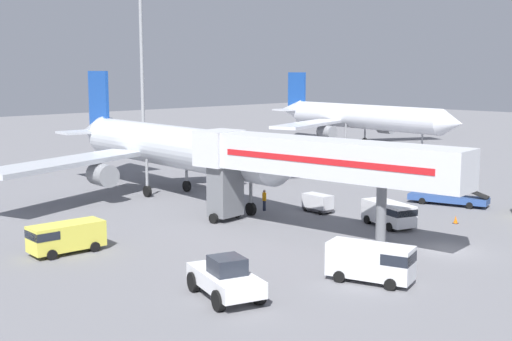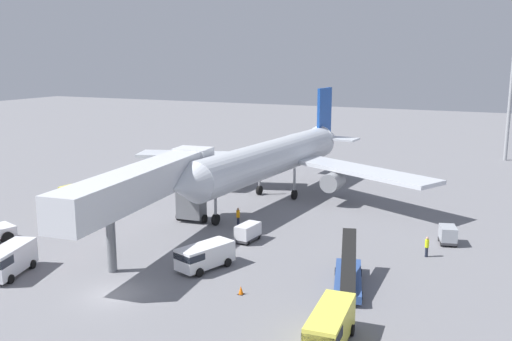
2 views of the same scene
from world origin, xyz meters
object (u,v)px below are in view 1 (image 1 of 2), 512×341
object	(u,v)px
baggage_cart_mid_center	(318,202)
ground_crew_worker_foreground	(392,179)
apron_light_mast	(141,18)
baggage_cart_rear_right	(367,174)
ground_crew_worker_midground	(264,200)
airplane_background	(358,117)
belt_loader_truck	(448,196)
service_van_rear_left	(64,236)
safety_cone_alpha	(456,220)
service_van_far_left	(390,213)
jet_bridge	(305,161)
pushback_tug	(226,278)
service_van_near_left	(373,261)
airplane_at_gate	(169,146)

from	to	relation	value
baggage_cart_mid_center	ground_crew_worker_foreground	xyz separation A→B (m)	(15.02, 2.57, 0.04)
baggage_cart_mid_center	apron_light_mast	xyz separation A→B (m)	(19.58, 53.23, 19.28)
baggage_cart_rear_right	ground_crew_worker_midground	size ratio (longest dim) A/B	1.27
airplane_background	belt_loader_truck	bearing A→B (deg)	-133.28
ground_crew_worker_midground	service_van_rear_left	bearing A→B (deg)	-178.96
baggage_cart_rear_right	apron_light_mast	xyz separation A→B (m)	(3.38, 46.55, 19.26)
safety_cone_alpha	service_van_rear_left	bearing A→B (deg)	152.55
baggage_cart_mid_center	ground_crew_worker_midground	distance (m)	4.63
service_van_far_left	baggage_cart_mid_center	distance (m)	7.46
jet_bridge	airplane_background	size ratio (longest dim) A/B	0.58
service_van_far_left	airplane_background	world-z (taller)	airplane_background
belt_loader_truck	jet_bridge	bearing A→B (deg)	174.74
ground_crew_worker_foreground	apron_light_mast	distance (m)	54.37
belt_loader_truck	service_van_rear_left	xyz separation A→B (m)	(-33.01, 9.53, 0.38)
service_van_far_left	airplane_background	bearing A→B (deg)	39.48
baggage_cart_rear_right	ground_crew_worker_foreground	world-z (taller)	ground_crew_worker_foreground
baggage_cart_mid_center	ground_crew_worker_midground	bearing A→B (deg)	127.50
pushback_tug	ground_crew_worker_midground	xyz separation A→B (m)	(17.65, 14.55, -0.10)
belt_loader_truck	safety_cone_alpha	xyz separation A→B (m)	(-6.37, -4.30, -0.47)
service_van_near_left	apron_light_mast	xyz separation A→B (m)	(32.24, 68.06, 18.87)
baggage_cart_rear_right	airplane_background	world-z (taller)	airplane_background
jet_bridge	airplane_background	xyz separation A→B (m)	(50.91, 33.48, -0.84)
airplane_at_gate	baggage_cart_rear_right	world-z (taller)	airplane_at_gate
service_van_far_left	jet_bridge	bearing A→B (deg)	156.91
airplane_at_gate	airplane_background	world-z (taller)	airplane_at_gate
belt_loader_truck	service_van_near_left	world-z (taller)	belt_loader_truck
belt_loader_truck	service_van_rear_left	bearing A→B (deg)	163.89
jet_bridge	pushback_tug	distance (m)	15.59
ground_crew_worker_midground	airplane_background	distance (m)	53.30
pushback_tug	service_van_near_left	size ratio (longest dim) A/B	1.11
service_van_near_left	ground_crew_worker_foreground	world-z (taller)	service_van_near_left
jet_bridge	ground_crew_worker_midground	bearing A→B (deg)	63.49
service_van_rear_left	apron_light_mast	size ratio (longest dim) A/B	0.17
ground_crew_worker_foreground	safety_cone_alpha	xyz separation A→B (m)	(-10.48, -13.09, -0.60)
airplane_at_gate	pushback_tug	world-z (taller)	airplane_at_gate
service_van_far_left	apron_light_mast	size ratio (longest dim) A/B	0.17
jet_bridge	baggage_cart_rear_right	bearing A→B (deg)	25.95
baggage_cart_rear_right	belt_loader_truck	bearing A→B (deg)	-112.30
baggage_cart_mid_center	ground_crew_worker_foreground	bearing A→B (deg)	9.73
pushback_tug	apron_light_mast	size ratio (longest dim) A/B	0.20
pushback_tug	belt_loader_truck	xyz separation A→B (m)	(31.37, 4.67, -0.31)
airplane_at_gate	belt_loader_truck	xyz separation A→B (m)	(14.91, -21.77, -4.00)
jet_bridge	airplane_background	bearing A→B (deg)	33.33
belt_loader_truck	apron_light_mast	distance (m)	63.12
service_van_far_left	service_van_rear_left	bearing A→B (deg)	153.83
service_van_near_left	baggage_cart_rear_right	bearing A→B (deg)	36.70
airplane_at_gate	ground_crew_worker_midground	world-z (taller)	airplane_at_gate
service_van_far_left	safety_cone_alpha	distance (m)	5.68
baggage_cart_mid_center	baggage_cart_rear_right	xyz separation A→B (m)	(16.20, 6.68, 0.01)
belt_loader_truck	apron_light_mast	xyz separation A→B (m)	(8.67, 59.45, 19.37)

